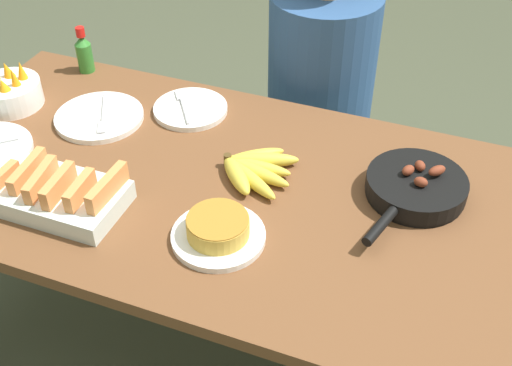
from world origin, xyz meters
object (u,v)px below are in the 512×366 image
skillet (415,187)px  person_figure (317,126)px  banana_bunch (252,168)px  empty_plate_far_right (190,109)px  empty_plate_near_front (99,117)px  frittata_plate_side (218,231)px  fruit_bowl_mango (10,92)px  melon_tray (58,194)px  hot_sauce_bottle (84,52)px

skillet → person_figure: person_figure is taller
banana_bunch → empty_plate_far_right: 0.34m
empty_plate_far_right → empty_plate_near_front: bearing=-149.7°
banana_bunch → frittata_plate_side: 0.24m
banana_bunch → fruit_bowl_mango: bearing=176.1°
melon_tray → empty_plate_far_right: bearing=76.6°
empty_plate_far_right → hot_sauce_bottle: size_ratio=1.44×
frittata_plate_side → person_figure: size_ratio=0.17×
frittata_plate_side → hot_sauce_bottle: 0.87m
empty_plate_near_front → person_figure: 0.75m
banana_bunch → empty_plate_far_right: (-0.27, 0.20, -0.01)m
frittata_plate_side → melon_tray: bearing=-175.7°
skillet → banana_bunch: bearing=-65.7°
banana_bunch → hot_sauce_bottle: size_ratio=1.54×
melon_tray → person_figure: (0.39, 0.85, -0.26)m
banana_bunch → hot_sauce_bottle: hot_sauce_bottle is taller
melon_tray → skillet: (0.77, 0.33, -0.01)m
melon_tray → banana_bunch: bearing=35.5°
melon_tray → hot_sauce_bottle: (-0.29, 0.57, 0.03)m
banana_bunch → empty_plate_near_front: size_ratio=0.91×
person_figure → frittata_plate_side: bearing=-89.8°
skillet → hot_sauce_bottle: bearing=-87.1°
melon_tray → empty_plate_near_front: melon_tray is taller
skillet → fruit_bowl_mango: fruit_bowl_mango is taller
hot_sauce_bottle → person_figure: (0.68, 0.29, -0.29)m
skillet → fruit_bowl_mango: 1.16m
banana_bunch → fruit_bowl_mango: 0.77m
skillet → person_figure: 0.69m
empty_plate_far_right → banana_bunch: bearing=-37.0°
banana_bunch → skillet: (0.39, 0.06, 0.01)m
empty_plate_far_right → fruit_bowl_mango: (-0.50, -0.15, 0.03)m
melon_tray → frittata_plate_side: size_ratio=1.46×
banana_bunch → empty_plate_near_front: (-0.49, 0.07, -0.01)m
skillet → empty_plate_far_right: 0.68m
empty_plate_far_right → skillet: bearing=-11.8°
melon_tray → hot_sauce_bottle: bearing=117.0°
melon_tray → fruit_bowl_mango: bearing=140.0°
melon_tray → person_figure: person_figure is taller
empty_plate_far_right → person_figure: 0.52m
melon_tray → person_figure: bearing=65.4°
banana_bunch → person_figure: size_ratio=0.18×
fruit_bowl_mango → person_figure: size_ratio=0.15×
hot_sauce_bottle → person_figure: bearing=22.8°
empty_plate_near_front → hot_sauce_bottle: (-0.18, 0.22, 0.06)m
fruit_bowl_mango → melon_tray: bearing=-40.0°
hot_sauce_bottle → person_figure: size_ratio=0.12×
banana_bunch → frittata_plate_side: (0.01, -0.24, 0.01)m
melon_tray → empty_plate_near_front: bearing=107.2°
empty_plate_near_front → person_figure: bearing=45.5°
hot_sauce_bottle → person_figure: 0.79m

